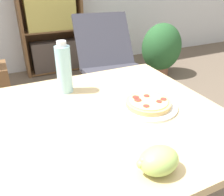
{
  "coord_description": "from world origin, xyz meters",
  "views": [
    {
      "loc": [
        -0.26,
        -0.91,
        1.27
      ],
      "look_at": [
        0.11,
        -0.12,
        0.81
      ],
      "focal_mm": 38.0,
      "sensor_mm": 36.0,
      "label": 1
    }
  ],
  "objects_px": {
    "grape_bunch": "(159,161)",
    "lounge_chair_far": "(108,72)",
    "pizza_on_plate": "(148,104)",
    "bookshelf": "(50,12)",
    "drink_bottle": "(64,69)",
    "potted_plant_floor": "(161,48)"
  },
  "relations": [
    {
      "from": "drink_bottle",
      "to": "pizza_on_plate",
      "type": "bearing_deg",
      "value": -47.71
    },
    {
      "from": "bookshelf",
      "to": "potted_plant_floor",
      "type": "relative_size",
      "value": 2.46
    },
    {
      "from": "grape_bunch",
      "to": "drink_bottle",
      "type": "bearing_deg",
      "value": 98.82
    },
    {
      "from": "grape_bunch",
      "to": "bookshelf",
      "type": "height_order",
      "value": "bookshelf"
    },
    {
      "from": "lounge_chair_far",
      "to": "bookshelf",
      "type": "xyz_separation_m",
      "value": [
        -0.37,
        1.05,
        0.53
      ]
    },
    {
      "from": "grape_bunch",
      "to": "lounge_chair_far",
      "type": "relative_size",
      "value": 0.15
    },
    {
      "from": "pizza_on_plate",
      "to": "potted_plant_floor",
      "type": "distance_m",
      "value": 2.37
    },
    {
      "from": "pizza_on_plate",
      "to": "drink_bottle",
      "type": "relative_size",
      "value": 1.02
    },
    {
      "from": "lounge_chair_far",
      "to": "drink_bottle",
      "type": "bearing_deg",
      "value": -114.77
    },
    {
      "from": "pizza_on_plate",
      "to": "bookshelf",
      "type": "distance_m",
      "value": 2.6
    },
    {
      "from": "grape_bunch",
      "to": "lounge_chair_far",
      "type": "height_order",
      "value": "lounge_chair_far"
    },
    {
      "from": "drink_bottle",
      "to": "bookshelf",
      "type": "xyz_separation_m",
      "value": [
        0.42,
        2.29,
        -0.05
      ]
    },
    {
      "from": "pizza_on_plate",
      "to": "bookshelf",
      "type": "relative_size",
      "value": 0.15
    },
    {
      "from": "pizza_on_plate",
      "to": "grape_bunch",
      "type": "distance_m",
      "value": 0.38
    },
    {
      "from": "drink_bottle",
      "to": "lounge_chair_far",
      "type": "bearing_deg",
      "value": 57.49
    },
    {
      "from": "drink_bottle",
      "to": "potted_plant_floor",
      "type": "relative_size",
      "value": 0.36
    },
    {
      "from": "grape_bunch",
      "to": "drink_bottle",
      "type": "relative_size",
      "value": 0.52
    },
    {
      "from": "pizza_on_plate",
      "to": "potted_plant_floor",
      "type": "height_order",
      "value": "pizza_on_plate"
    },
    {
      "from": "pizza_on_plate",
      "to": "grape_bunch",
      "type": "height_order",
      "value": "grape_bunch"
    },
    {
      "from": "lounge_chair_far",
      "to": "bookshelf",
      "type": "relative_size",
      "value": 0.51
    },
    {
      "from": "lounge_chair_far",
      "to": "pizza_on_plate",
      "type": "bearing_deg",
      "value": -100.44
    },
    {
      "from": "bookshelf",
      "to": "potted_plant_floor",
      "type": "xyz_separation_m",
      "value": [
        1.3,
        -0.76,
        -0.45
      ]
    }
  ]
}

